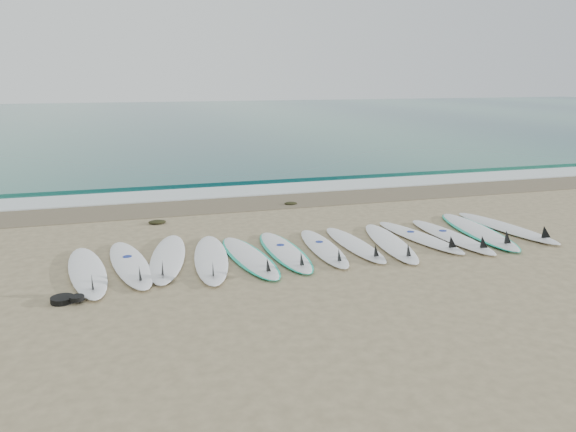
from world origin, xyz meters
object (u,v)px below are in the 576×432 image
object	(u,v)px
surfboard_0	(87,272)
surfboard_6	(324,248)
surfboard_12	(508,228)
leash_coil	(66,299)

from	to	relation	value
surfboard_0	surfboard_6	bearing A→B (deg)	-5.72
surfboard_6	surfboard_12	bearing A→B (deg)	5.90
surfboard_0	surfboard_12	xyz separation A→B (m)	(8.10, 0.32, 0.00)
surfboard_12	leash_coil	bearing A→B (deg)	-177.77
surfboard_12	leash_coil	distance (m)	8.46
surfboard_0	surfboard_6	distance (m)	4.04
surfboard_12	leash_coil	xyz separation A→B (m)	(-8.34, -1.40, -0.01)
surfboard_0	surfboard_12	distance (m)	8.11
surfboard_12	leash_coil	size ratio (longest dim) A/B	6.03
surfboard_12	surfboard_0	bearing A→B (deg)	174.97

